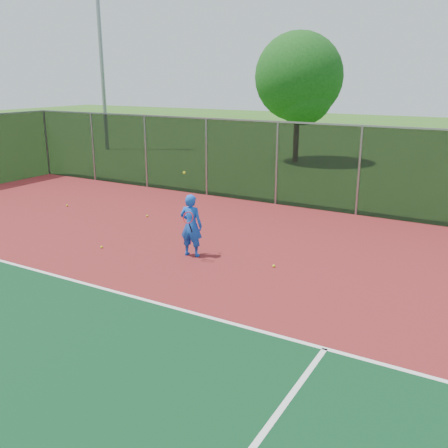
# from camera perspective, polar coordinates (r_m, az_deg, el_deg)

# --- Properties ---
(ground) EXTENTS (120.00, 120.00, 0.00)m
(ground) POSITION_cam_1_polar(r_m,az_deg,el_deg) (7.70, -11.83, -20.04)
(ground) COLOR #2C5F1B
(ground) RESTS_ON ground
(court_apron) EXTENTS (30.00, 20.00, 0.02)m
(court_apron) POSITION_cam_1_polar(r_m,az_deg,el_deg) (9.01, -3.17, -13.73)
(court_apron) COLOR maroon
(court_apron) RESTS_ON ground
(fence_back) EXTENTS (30.00, 0.06, 3.03)m
(fence_back) POSITION_cam_1_polar(r_m,az_deg,el_deg) (17.31, 15.19, 5.98)
(fence_back) COLOR black
(fence_back) RESTS_ON court_apron
(tennis_player) EXTENTS (0.65, 0.65, 2.21)m
(tennis_player) POSITION_cam_1_polar(r_m,az_deg,el_deg) (12.92, -3.78, -0.15)
(tennis_player) COLOR blue
(tennis_player) RESTS_ON court_apron
(practice_ball_0) EXTENTS (0.07, 0.07, 0.07)m
(practice_ball_0) POSITION_cam_1_polar(r_m,az_deg,el_deg) (19.01, -17.49, 2.04)
(practice_ball_0) COLOR yellow
(practice_ball_0) RESTS_ON court_apron
(practice_ball_1) EXTENTS (0.07, 0.07, 0.07)m
(practice_ball_1) POSITION_cam_1_polar(r_m,az_deg,el_deg) (14.10, -13.81, -2.58)
(practice_ball_1) COLOR yellow
(practice_ball_1) RESTS_ON court_apron
(practice_ball_3) EXTENTS (0.07, 0.07, 0.07)m
(practice_ball_3) POSITION_cam_1_polar(r_m,az_deg,el_deg) (12.42, 5.71, -4.79)
(practice_ball_3) COLOR yellow
(practice_ball_3) RESTS_ON court_apron
(practice_ball_5) EXTENTS (0.07, 0.07, 0.07)m
(practice_ball_5) POSITION_cam_1_polar(r_m,az_deg,el_deg) (16.95, -8.77, 0.92)
(practice_ball_5) COLOR yellow
(practice_ball_5) RESTS_ON court_apron
(floodlight_nw) EXTENTS (0.90, 0.40, 12.42)m
(floodlight_nw) POSITION_cam_1_polar(r_m,az_deg,el_deg) (33.59, -14.00, 20.17)
(floodlight_nw) COLOR gray
(floodlight_nw) RESTS_ON ground
(tree_back_left) EXTENTS (4.71, 4.71, 6.91)m
(tree_back_left) POSITION_cam_1_polar(r_m,az_deg,el_deg) (27.85, 8.64, 15.86)
(tree_back_left) COLOR #3D2816
(tree_back_left) RESTS_ON ground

